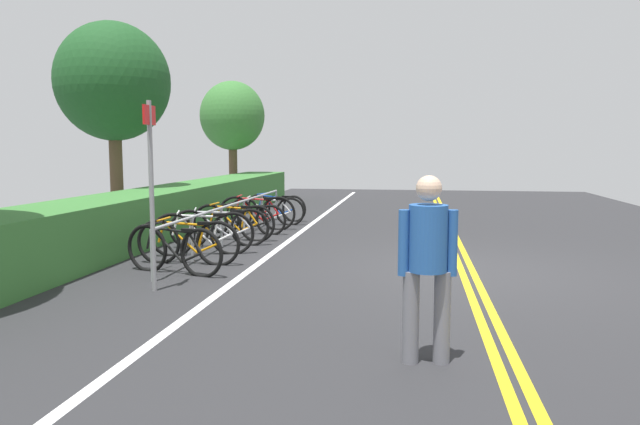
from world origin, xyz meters
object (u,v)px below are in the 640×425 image
(bicycle_5, at_px, (248,219))
(bicycle_8, at_px, (276,207))
(bicycle_7, at_px, (267,211))
(bicycle_4, at_px, (234,222))
(bike_rack, at_px, (233,212))
(bicycle_1, at_px, (188,242))
(bicycle_3, at_px, (220,228))
(bicycle_0, at_px, (174,250))
(sign_post_near, at_px, (151,178))
(pedestrian, at_px, (428,257))
(bicycle_2, at_px, (203,234))
(bicycle_6, at_px, (257,213))
(tree_far_right, at_px, (232,116))
(tree_mid, at_px, (113,83))

(bicycle_5, distance_m, bicycle_8, 2.39)
(bicycle_7, bearing_deg, bicycle_4, 177.68)
(bike_rack, relative_size, bicycle_1, 4.35)
(bicycle_3, bearing_deg, bicycle_0, -177.64)
(bicycle_5, distance_m, sign_post_near, 5.09)
(bicycle_3, relative_size, bicycle_8, 1.07)
(bicycle_0, bearing_deg, pedestrian, -130.74)
(bicycle_2, relative_size, bicycle_6, 0.97)
(bicycle_6, bearing_deg, bicycle_1, 179.46)
(bicycle_3, distance_m, tree_far_right, 9.85)
(bicycle_1, relative_size, sign_post_near, 0.71)
(sign_post_near, xyz_separation_m, tree_mid, (5.39, 3.33, 1.80))
(bicycle_1, bearing_deg, bicycle_5, -0.46)
(bicycle_4, height_order, pedestrian, pedestrian)
(bicycle_1, height_order, pedestrian, pedestrian)
(bicycle_7, height_order, pedestrian, pedestrian)
(bicycle_7, bearing_deg, bicycle_6, 176.73)
(bicycle_1, distance_m, pedestrian, 5.19)
(bicycle_3, height_order, bicycle_6, bicycle_6)
(bicycle_2, distance_m, bicycle_6, 3.16)
(bicycle_3, xyz_separation_m, bicycle_4, (0.74, -0.02, 0.01))
(bicycle_2, distance_m, tree_mid, 5.09)
(bicycle_5, bearing_deg, bicycle_0, -179.52)
(bike_rack, relative_size, tree_far_right, 1.82)
(bicycle_5, bearing_deg, bicycle_7, -2.14)
(bicycle_3, relative_size, bicycle_5, 1.04)
(bicycle_6, bearing_deg, bicycle_2, 178.39)
(bicycle_3, height_order, tree_far_right, tree_far_right)
(bicycle_0, relative_size, bicycle_1, 0.97)
(bicycle_6, height_order, bicycle_7, bicycle_6)
(bicycle_5, height_order, bicycle_7, bicycle_7)
(bike_rack, relative_size, pedestrian, 4.64)
(bicycle_5, relative_size, tree_mid, 0.37)
(bicycle_6, distance_m, bicycle_7, 0.77)
(bike_rack, height_order, tree_far_right, tree_far_right)
(bicycle_8, xyz_separation_m, tree_mid, (-1.97, 3.19, 2.90))
(bicycle_6, bearing_deg, bicycle_3, 178.13)
(bicycle_3, distance_m, bicycle_8, 3.99)
(bicycle_2, distance_m, bicycle_3, 0.87)
(bicycle_0, height_order, bicycle_4, bicycle_4)
(bicycle_5, height_order, tree_far_right, tree_far_right)
(bicycle_2, xyz_separation_m, sign_post_near, (-2.50, -0.27, 1.07))
(bicycle_4, bearing_deg, bicycle_0, -178.65)
(tree_far_right, bearing_deg, bicycle_6, -158.69)
(bicycle_3, bearing_deg, bicycle_4, -1.90)
(bicycle_5, distance_m, tree_far_right, 8.41)
(bike_rack, relative_size, sign_post_near, 3.08)
(bicycle_6, distance_m, tree_mid, 4.26)
(bike_rack, height_order, bicycle_3, bike_rack)
(bicycle_1, xyz_separation_m, bicycle_5, (3.26, -0.03, -0.03))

